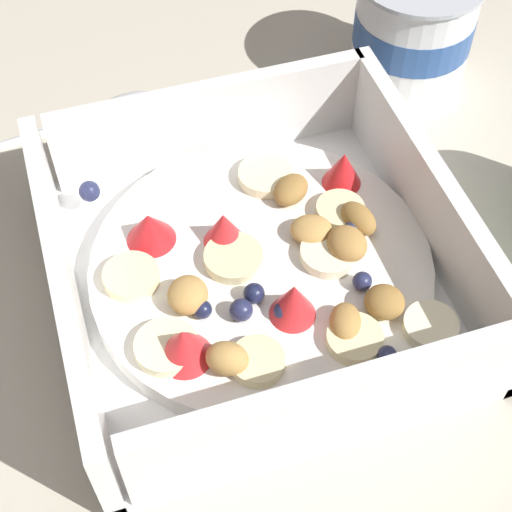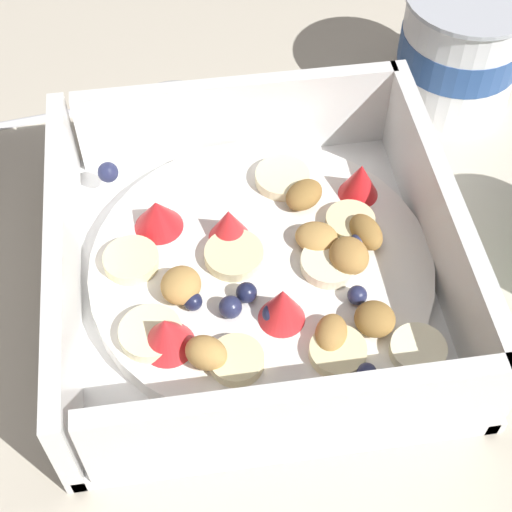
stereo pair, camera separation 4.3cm
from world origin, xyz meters
name	(u,v)px [view 2 (the right image)]	position (x,y,z in m)	size (l,w,h in m)	color
ground_plane	(264,298)	(0.00, 0.00, 0.00)	(2.40, 2.40, 0.00)	beige
fruit_bowl	(257,267)	(-0.01, 0.00, 0.02)	(0.22, 0.22, 0.07)	white
spoon	(132,98)	(-0.18, -0.07, 0.00)	(0.04, 0.17, 0.01)	silver
yogurt_cup	(460,48)	(-0.16, 0.16, 0.04)	(0.09, 0.09, 0.08)	white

